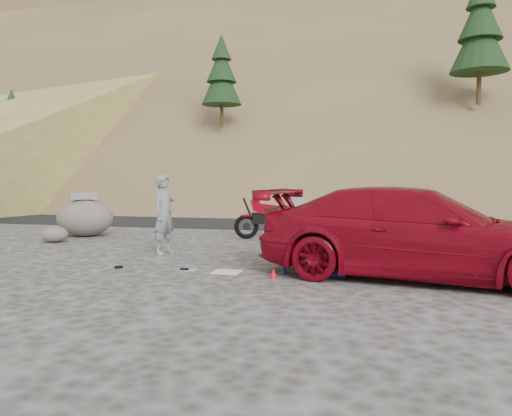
{
  "coord_description": "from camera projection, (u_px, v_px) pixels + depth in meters",
  "views": [
    {
      "loc": [
        3.87,
        -9.81,
        1.66
      ],
      "look_at": [
        1.12,
        0.9,
        1.0
      ],
      "focal_mm": 35.0,
      "sensor_mm": 36.0,
      "label": 1
    }
  ],
  "objects": [
    {
      "name": "motorcycle",
      "position": [
        279.0,
        217.0,
        13.76
      ],
      "size": [
        2.18,
        1.14,
        1.36
      ],
      "rotation": [
        0.0,
        0.0,
        0.38
      ],
      "color": "black",
      "rests_on": "ground"
    },
    {
      "name": "hillside",
      "position": [
        345.0,
        83.0,
        49.42
      ],
      "size": [
        120.0,
        73.0,
        46.72
      ],
      "color": "brown",
      "rests_on": "ground"
    },
    {
      "name": "man",
      "position": [
        165.0,
        254.0,
        10.98
      ],
      "size": [
        0.57,
        0.72,
        1.74
      ],
      "primitive_type": "imported",
      "rotation": [
        0.0,
        0.0,
        1.3
      ],
      "color": "gray",
      "rests_on": "ground"
    },
    {
      "name": "gear_white_cloth",
      "position": [
        227.0,
        272.0,
        8.8
      ],
      "size": [
        0.49,
        0.43,
        0.02
      ],
      "primitive_type": "cube",
      "rotation": [
        0.0,
        0.0,
        0.01
      ],
      "color": "white",
      "rests_on": "ground"
    },
    {
      "name": "gear_glove_b",
      "position": [
        119.0,
        267.0,
        9.2
      ],
      "size": [
        0.16,
        0.16,
        0.04
      ],
      "primitive_type": "cube",
      "rotation": [
        0.0,
        0.0,
        0.82
      ],
      "color": "black",
      "rests_on": "ground"
    },
    {
      "name": "gear_blue_mat",
      "position": [
        333.0,
        273.0,
        8.31
      ],
      "size": [
        0.4,
        0.16,
        0.16
      ],
      "primitive_type": "cylinder",
      "rotation": [
        0.0,
        1.57,
        0.0
      ],
      "color": "navy",
      "rests_on": "ground"
    },
    {
      "name": "ground",
      "position": [
        194.0,
        257.0,
        10.54
      ],
      "size": [
        140.0,
        140.0,
        0.0
      ],
      "primitive_type": "plane",
      "color": "#3C3937",
      "rests_on": "ground"
    },
    {
      "name": "gear_glove_a",
      "position": [
        184.0,
        269.0,
        8.97
      ],
      "size": [
        0.15,
        0.11,
        0.04
      ],
      "primitive_type": "cube",
      "rotation": [
        0.0,
        0.0,
        0.1
      ],
      "color": "black",
      "rests_on": "ground"
    },
    {
      "name": "road",
      "position": [
        280.0,
        221.0,
        19.24
      ],
      "size": [
        120.0,
        7.0,
        0.05
      ],
      "primitive_type": "cube",
      "color": "black",
      "rests_on": "ground"
    },
    {
      "name": "gear_blue_cloth",
      "position": [
        189.0,
        270.0,
        9.01
      ],
      "size": [
        0.31,
        0.23,
        0.01
      ],
      "primitive_type": "cube",
      "rotation": [
        0.0,
        0.0,
        0.06
      ],
      "color": "#82A8CA",
      "rests_on": "ground"
    },
    {
      "name": "red_car",
      "position": [
        416.0,
        278.0,
        8.29
      ],
      "size": [
        5.48,
        2.88,
        1.52
      ],
      "primitive_type": "imported",
      "rotation": [
        0.0,
        0.0,
        1.42
      ],
      "color": "maroon",
      "rests_on": "ground"
    },
    {
      "name": "boulder",
      "position": [
        85.0,
        217.0,
        14.28
      ],
      "size": [
        2.01,
        1.87,
        1.24
      ],
      "rotation": [
        0.0,
        0.0,
        0.35
      ],
      "color": "#5F5A52",
      "rests_on": "ground"
    },
    {
      "name": "gear_bottle",
      "position": [
        284.0,
        268.0,
        8.66
      ],
      "size": [
        0.09,
        0.09,
        0.2
      ],
      "primitive_type": "cylinder",
      "rotation": [
        0.0,
        0.0,
        -0.18
      ],
      "color": "navy",
      "rests_on": "ground"
    },
    {
      "name": "small_rock",
      "position": [
        55.0,
        234.0,
        12.94
      ],
      "size": [
        0.84,
        0.79,
        0.41
      ],
      "rotation": [
        0.0,
        0.0,
        -0.29
      ],
      "color": "#5F5A52",
      "rests_on": "ground"
    },
    {
      "name": "gear_funnel",
      "position": [
        273.0,
        273.0,
        8.24
      ],
      "size": [
        0.16,
        0.16,
        0.17
      ],
      "primitive_type": "cone",
      "rotation": [
        0.0,
        0.0,
        -0.16
      ],
      "color": "red",
      "rests_on": "ground"
    }
  ]
}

